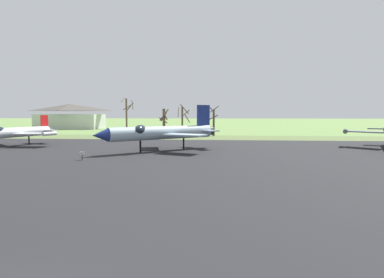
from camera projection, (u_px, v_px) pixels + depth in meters
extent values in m
cube|color=black|center=(155.00, 172.00, 25.99)|extent=(108.32, 63.31, 0.05)
cube|color=#546639|center=(193.00, 137.00, 63.38)|extent=(168.32, 12.00, 0.06)
cylinder|color=#8EA3B2|center=(163.00, 133.00, 40.17)|extent=(11.95, 10.54, 1.65)
cone|color=navy|center=(100.00, 135.00, 35.50)|extent=(2.36, 2.33, 1.52)
cylinder|color=black|center=(209.00, 131.00, 44.51)|extent=(1.44, 1.47, 1.16)
ellipsoid|color=#19232D|center=(140.00, 130.00, 38.32)|extent=(1.32, 2.48, 1.24)
cube|color=#8EA3B2|center=(158.00, 132.00, 43.47)|extent=(3.50, 5.33, 0.15)
cube|color=#8EA3B2|center=(185.00, 135.00, 38.16)|extent=(5.46, 4.12, 0.15)
cube|color=navy|center=(203.00, 115.00, 43.72)|extent=(1.71, 1.50, 2.76)
cube|color=#8EA3B2|center=(197.00, 130.00, 45.04)|extent=(2.64, 2.71, 0.15)
cube|color=#8EA3B2|center=(210.00, 131.00, 42.68)|extent=(2.64, 2.71, 0.15)
cylinder|color=black|center=(140.00, 147.00, 38.47)|extent=(0.22, 0.22, 1.54)
cylinder|color=black|center=(184.00, 144.00, 42.12)|extent=(0.22, 0.22, 1.54)
cylinder|color=black|center=(82.00, 158.00, 32.46)|extent=(0.08, 0.08, 0.56)
cube|color=white|center=(82.00, 153.00, 32.42)|extent=(0.50, 0.33, 0.39)
cube|color=#565B60|center=(365.00, 132.00, 44.28)|extent=(5.29, 5.17, 0.16)
cylinder|color=#565B60|center=(346.00, 131.00, 45.84)|extent=(1.59, 2.69, 0.62)
cube|color=#565B60|center=(377.00, 129.00, 48.16)|extent=(3.03, 2.44, 0.16)
cylinder|color=silver|center=(12.00, 133.00, 45.84)|extent=(5.14, 12.21, 1.43)
cylinder|color=black|center=(48.00, 130.00, 51.79)|extent=(1.19, 1.05, 1.00)
cube|color=silver|center=(3.00, 132.00, 47.88)|extent=(5.38, 5.18, 0.13)
cube|color=silver|center=(34.00, 134.00, 45.47)|extent=(5.08, 3.11, 0.13)
cylinder|color=silver|center=(49.00, 134.00, 45.03)|extent=(1.20, 2.34, 0.53)
cube|color=red|center=(44.00, 121.00, 50.96)|extent=(0.58, 1.34, 1.78)
cube|color=silver|center=(38.00, 130.00, 51.41)|extent=(2.34, 1.89, 0.13)
cube|color=silver|center=(50.00, 130.00, 50.41)|extent=(2.34, 1.89, 0.13)
cylinder|color=black|center=(29.00, 141.00, 48.45)|extent=(0.19, 0.19, 1.33)
cylinder|color=brown|center=(127.00, 117.00, 69.50)|extent=(0.39, 0.39, 8.02)
cylinder|color=brown|center=(132.00, 105.00, 69.41)|extent=(0.63, 2.70, 2.07)
cylinder|color=brown|center=(123.00, 100.00, 69.38)|extent=(0.41, 1.56, 0.96)
cylinder|color=brown|center=(128.00, 107.00, 70.51)|extent=(2.52, 0.31, 1.59)
cylinder|color=brown|center=(129.00, 108.00, 69.96)|extent=(1.52, 0.92, 1.38)
cylinder|color=brown|center=(164.00, 122.00, 67.92)|extent=(0.60, 0.60, 5.79)
cylinder|color=brown|center=(164.00, 117.00, 68.44)|extent=(1.44, 0.59, 2.18)
cylinder|color=brown|center=(166.00, 112.00, 68.21)|extent=(1.24, 1.12, 1.26)
cylinder|color=brown|center=(163.00, 120.00, 67.05)|extent=(1.83, 0.27, 1.29)
cylinder|color=brown|center=(165.00, 116.00, 67.51)|extent=(0.94, 1.10, 1.56)
cylinder|color=brown|center=(163.00, 117.00, 68.53)|extent=(1.63, 0.92, 1.81)
cylinder|color=brown|center=(182.00, 121.00, 69.95)|extent=(0.40, 0.40, 6.25)
cylinder|color=brown|center=(178.00, 112.00, 69.84)|extent=(0.20, 1.81, 2.14)
cylinder|color=brown|center=(184.00, 109.00, 68.88)|extent=(1.88, 1.38, 2.14)
cylinder|color=brown|center=(186.00, 113.00, 70.61)|extent=(1.91, 1.60, 1.52)
cylinder|color=brown|center=(187.00, 119.00, 69.43)|extent=(0.99, 2.50, 1.84)
cylinder|color=#42382D|center=(214.00, 123.00, 66.93)|extent=(0.44, 0.44, 5.62)
cylinder|color=#42382D|center=(212.00, 110.00, 66.27)|extent=(1.20, 0.84, 1.36)
cylinder|color=#42382D|center=(214.00, 109.00, 67.56)|extent=(1.86, 0.38, 1.41)
cylinder|color=#42382D|center=(212.00, 118.00, 68.16)|extent=(2.71, 1.10, 1.51)
cube|color=beige|center=(70.00, 121.00, 100.32)|extent=(19.54, 9.89, 4.54)
pyramid|color=#4C4742|center=(70.00, 107.00, 99.96)|extent=(20.52, 10.38, 2.14)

